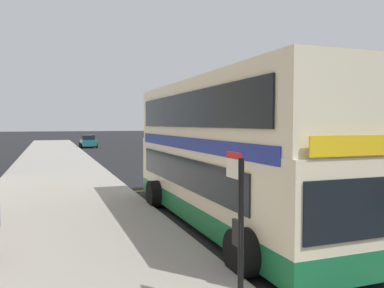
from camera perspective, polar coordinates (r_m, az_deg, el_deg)
ground_plane at (r=36.65m, az=-8.45°, el=-1.87°), size 260.00×260.00×0.00m
pavement_near at (r=35.88m, az=-19.46°, el=-2.00°), size 6.00×76.00×0.14m
double_decker_bus at (r=11.91m, az=4.62°, el=-1.98°), size 3.21×10.98×4.40m
bus_bay_markings at (r=12.06m, az=4.55°, el=-11.85°), size 2.91×13.76×0.01m
bus_stop_sign at (r=5.99m, az=6.84°, el=-11.06°), size 0.09×0.51×2.52m
parked_car_teal_behind at (r=52.03m, az=-15.02°, el=0.37°), size 2.09×4.20×1.62m
parked_car_maroon_far at (r=39.82m, az=-2.16°, el=-0.30°), size 2.09×4.20×1.62m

